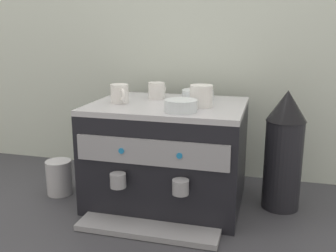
{
  "coord_description": "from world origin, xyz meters",
  "views": [
    {
      "loc": [
        0.38,
        -1.42,
        0.68
      ],
      "look_at": [
        0.0,
        0.0,
        0.31
      ],
      "focal_mm": 41.34,
      "sensor_mm": 36.0,
      "label": 1
    }
  ],
  "objects_px": {
    "ceramic_cup_1": "(120,94)",
    "ceramic_bowl_0": "(198,95)",
    "espresso_machine": "(168,154)",
    "ceramic_cup_0": "(202,96)",
    "ceramic_cup_2": "(157,91)",
    "ceramic_bowl_1": "(181,106)",
    "milk_pitcher": "(59,177)",
    "coffee_grinder": "(284,150)"
  },
  "relations": [
    {
      "from": "ceramic_bowl_0",
      "to": "ceramic_cup_1",
      "type": "bearing_deg",
      "value": -148.38
    },
    {
      "from": "ceramic_bowl_1",
      "to": "coffee_grinder",
      "type": "distance_m",
      "value": 0.45
    },
    {
      "from": "ceramic_bowl_1",
      "to": "coffee_grinder",
      "type": "bearing_deg",
      "value": 27.36
    },
    {
      "from": "espresso_machine",
      "to": "ceramic_cup_1",
      "type": "bearing_deg",
      "value": -168.84
    },
    {
      "from": "espresso_machine",
      "to": "ceramic_bowl_0",
      "type": "height_order",
      "value": "ceramic_bowl_0"
    },
    {
      "from": "ceramic_cup_1",
      "to": "coffee_grinder",
      "type": "relative_size",
      "value": 0.21
    },
    {
      "from": "ceramic_cup_2",
      "to": "ceramic_bowl_1",
      "type": "xyz_separation_m",
      "value": [
        0.15,
        -0.22,
        -0.01
      ]
    },
    {
      "from": "coffee_grinder",
      "to": "ceramic_bowl_1",
      "type": "bearing_deg",
      "value": -152.64
    },
    {
      "from": "ceramic_cup_1",
      "to": "coffee_grinder",
      "type": "xyz_separation_m",
      "value": [
        0.62,
        0.09,
        -0.2
      ]
    },
    {
      "from": "ceramic_bowl_0",
      "to": "ceramic_bowl_1",
      "type": "xyz_separation_m",
      "value": [
        -0.01,
        -0.26,
        0.0
      ]
    },
    {
      "from": "ceramic_cup_1",
      "to": "coffee_grinder",
      "type": "distance_m",
      "value": 0.66
    },
    {
      "from": "ceramic_cup_2",
      "to": "espresso_machine",
      "type": "bearing_deg",
      "value": -52.74
    },
    {
      "from": "espresso_machine",
      "to": "ceramic_cup_2",
      "type": "xyz_separation_m",
      "value": [
        -0.07,
        0.09,
        0.24
      ]
    },
    {
      "from": "ceramic_cup_0",
      "to": "ceramic_cup_1",
      "type": "bearing_deg",
      "value": -178.14
    },
    {
      "from": "ceramic_bowl_1",
      "to": "ceramic_bowl_0",
      "type": "bearing_deg",
      "value": 88.05
    },
    {
      "from": "espresso_machine",
      "to": "ceramic_bowl_1",
      "type": "xyz_separation_m",
      "value": [
        0.08,
        -0.13,
        0.22
      ]
    },
    {
      "from": "ceramic_bowl_1",
      "to": "milk_pitcher",
      "type": "height_order",
      "value": "ceramic_bowl_1"
    },
    {
      "from": "ceramic_bowl_0",
      "to": "ceramic_cup_2",
      "type": "bearing_deg",
      "value": -165.98
    },
    {
      "from": "ceramic_cup_0",
      "to": "ceramic_cup_2",
      "type": "xyz_separation_m",
      "value": [
        -0.21,
        0.12,
        -0.01
      ]
    },
    {
      "from": "espresso_machine",
      "to": "ceramic_cup_0",
      "type": "distance_m",
      "value": 0.28
    },
    {
      "from": "ceramic_cup_0",
      "to": "ceramic_cup_2",
      "type": "distance_m",
      "value": 0.24
    },
    {
      "from": "ceramic_cup_0",
      "to": "ceramic_bowl_1",
      "type": "height_order",
      "value": "ceramic_cup_0"
    },
    {
      "from": "espresso_machine",
      "to": "ceramic_bowl_0",
      "type": "relative_size",
      "value": 4.53
    },
    {
      "from": "ceramic_cup_2",
      "to": "ceramic_bowl_0",
      "type": "height_order",
      "value": "ceramic_cup_2"
    },
    {
      "from": "ceramic_bowl_0",
      "to": "milk_pitcher",
      "type": "distance_m",
      "value": 0.68
    },
    {
      "from": "ceramic_bowl_0",
      "to": "milk_pitcher",
      "type": "relative_size",
      "value": 0.89
    },
    {
      "from": "espresso_machine",
      "to": "ceramic_bowl_1",
      "type": "bearing_deg",
      "value": -57.81
    },
    {
      "from": "ceramic_cup_0",
      "to": "milk_pitcher",
      "type": "bearing_deg",
      "value": -177.3
    },
    {
      "from": "ceramic_cup_1",
      "to": "ceramic_bowl_0",
      "type": "xyz_separation_m",
      "value": [
        0.27,
        0.17,
        -0.02
      ]
    },
    {
      "from": "ceramic_cup_1",
      "to": "ceramic_bowl_0",
      "type": "height_order",
      "value": "ceramic_cup_1"
    },
    {
      "from": "espresso_machine",
      "to": "milk_pitcher",
      "type": "bearing_deg",
      "value": -173.36
    },
    {
      "from": "ceramic_cup_1",
      "to": "ceramic_cup_2",
      "type": "distance_m",
      "value": 0.17
    },
    {
      "from": "ceramic_cup_0",
      "to": "ceramic_cup_1",
      "type": "relative_size",
      "value": 1.32
    },
    {
      "from": "ceramic_cup_0",
      "to": "ceramic_cup_1",
      "type": "xyz_separation_m",
      "value": [
        -0.32,
        -0.01,
        -0.0
      ]
    },
    {
      "from": "ceramic_bowl_1",
      "to": "milk_pitcher",
      "type": "xyz_separation_m",
      "value": [
        -0.54,
        0.08,
        -0.35
      ]
    },
    {
      "from": "espresso_machine",
      "to": "milk_pitcher",
      "type": "height_order",
      "value": "espresso_machine"
    },
    {
      "from": "espresso_machine",
      "to": "ceramic_bowl_1",
      "type": "distance_m",
      "value": 0.27
    },
    {
      "from": "ceramic_cup_0",
      "to": "ceramic_bowl_1",
      "type": "relative_size",
      "value": 1.11
    },
    {
      "from": "ceramic_bowl_0",
      "to": "ceramic_bowl_1",
      "type": "height_order",
      "value": "ceramic_bowl_1"
    },
    {
      "from": "espresso_machine",
      "to": "coffee_grinder",
      "type": "xyz_separation_m",
      "value": [
        0.44,
        0.05,
        0.04
      ]
    },
    {
      "from": "espresso_machine",
      "to": "ceramic_cup_0",
      "type": "bearing_deg",
      "value": -10.62
    },
    {
      "from": "ceramic_bowl_0",
      "to": "coffee_grinder",
      "type": "bearing_deg",
      "value": -12.47
    }
  ]
}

